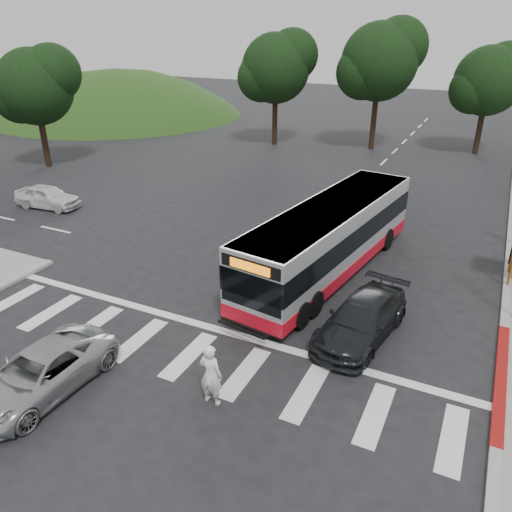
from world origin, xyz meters
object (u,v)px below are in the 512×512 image
Objects in this scene: dark_sedan at (362,319)px; silver_suv_south at (40,372)px; pedestrian at (211,375)px; transit_bus at (330,240)px.

dark_sedan is 1.02× the size of silver_suv_south.
dark_sedan is 10.04m from silver_suv_south.
dark_sedan is (2.86, 4.98, -0.26)m from pedestrian.
dark_sedan is at bearing -118.93° from pedestrian.
silver_suv_south is (-4.62, -1.72, -0.30)m from pedestrian.
pedestrian is (-0.32, -9.10, -0.54)m from transit_bus.
dark_sedan is (2.54, -4.13, -0.80)m from transit_bus.
pedestrian is 5.75m from dark_sedan.
transit_bus is at bearing 67.57° from silver_suv_south.
silver_suv_south is (-7.48, -6.70, -0.04)m from dark_sedan.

